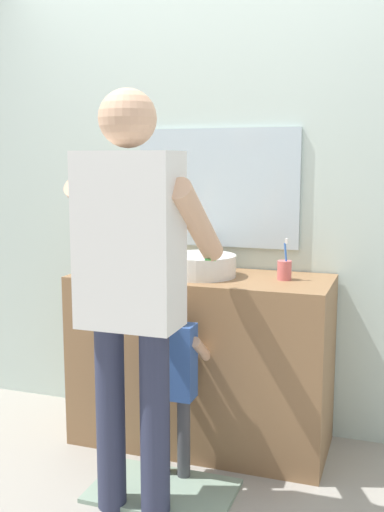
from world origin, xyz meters
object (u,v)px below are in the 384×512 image
adult_parent (132,267)px  soap_bottle (146,258)px  toothbrush_cup (284,270)px  child_toddler (174,371)px

adult_parent → soap_bottle: bearing=109.2°
toothbrush_cup → adult_parent: 0.88m
toothbrush_cup → soap_bottle: 0.74m
adult_parent → child_toddler: bearing=77.5°
soap_bottle → adult_parent: (0.26, -0.73, 0.09)m
soap_bottle → child_toddler: 0.70m
soap_bottle → child_toddler: size_ratio=0.19×
soap_bottle → toothbrush_cup: bearing=-0.4°
toothbrush_cup → soap_bottle: bearing=179.6°
toothbrush_cup → child_toddler: 0.74m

